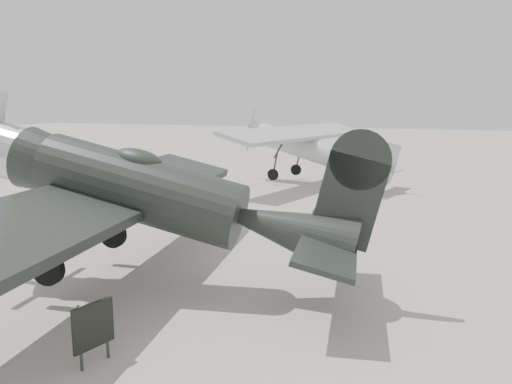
% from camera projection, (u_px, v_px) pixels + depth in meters
% --- Properties ---
extents(ground, '(160.00, 160.00, 0.00)m').
position_uv_depth(ground, '(228.00, 257.00, 14.56)').
color(ground, gray).
rests_on(ground, ground).
extents(lowwing_monoplane, '(9.60, 13.37, 4.29)m').
position_uv_depth(lowwing_monoplane, '(160.00, 196.00, 11.67)').
color(lowwing_monoplane, black).
rests_on(lowwing_monoplane, ground).
extents(highwing_monoplane, '(9.08, 12.68, 3.59)m').
position_uv_depth(highwing_monoplane, '(311.00, 144.00, 27.21)').
color(highwing_monoplane, '#9B9EA0').
rests_on(highwing_monoplane, ground).
extents(sign_board, '(0.26, 0.78, 1.15)m').
position_uv_depth(sign_board, '(93.00, 327.00, 8.44)').
color(sign_board, '#333333').
rests_on(sign_board, ground).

